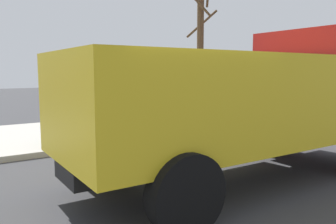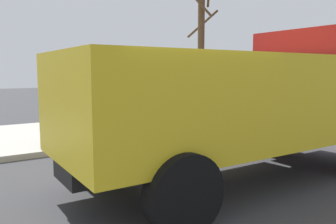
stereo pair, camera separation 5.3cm
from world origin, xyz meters
name	(u,v)px [view 1 (the left image)]	position (x,y,z in m)	size (l,w,h in m)	color
ground_plane	(165,200)	(0.00, 0.00, 0.00)	(80.00, 80.00, 0.00)	#38383A
sidewalk_curb	(55,135)	(0.00, 6.50, 0.07)	(36.00, 5.00, 0.15)	#ADA89E
fire_hydrant	(54,128)	(-0.43, 5.00, 0.54)	(0.23, 0.52, 0.72)	#2D8438
loose_tire	(70,123)	(-0.13, 4.52, 0.72)	(1.13, 1.13, 0.23)	black
dump_truck_yellow	(252,97)	(2.06, 0.06, 1.61)	(7.02, 2.84, 3.00)	gold
bare_tree	(201,43)	(5.27, 5.64, 3.15)	(1.36, 1.36, 5.67)	#4C3823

